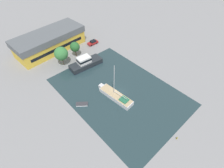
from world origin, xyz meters
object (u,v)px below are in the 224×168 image
(sailboat_moored, at_px, (116,96))
(parked_car, at_px, (93,42))
(quay_tree_by_water, at_px, (61,54))
(motor_cruiser, at_px, (85,63))
(warehouse_building, at_px, (50,41))
(quay_tree_near_building, at_px, (75,47))
(small_dinghy, at_px, (82,104))

(sailboat_moored, bearing_deg, parked_car, 59.42)
(quay_tree_by_water, xyz_separation_m, motor_cruiser, (5.39, -5.87, -3.34))
(sailboat_moored, bearing_deg, warehouse_building, 86.92)
(parked_car, xyz_separation_m, sailboat_moored, (-13.03, -27.53, -0.03))
(warehouse_building, height_order, quay_tree_near_building, warehouse_building)
(warehouse_building, xyz_separation_m, small_dinghy, (-7.51, -31.25, -3.28))
(motor_cruiser, bearing_deg, quay_tree_by_water, 47.35)
(sailboat_moored, xyz_separation_m, small_dinghy, (-8.85, 4.42, -0.50))
(warehouse_building, distance_m, quay_tree_near_building, 11.55)
(motor_cruiser, bearing_deg, sailboat_moored, 177.42)
(quay_tree_near_building, relative_size, quay_tree_by_water, 0.83)
(sailboat_moored, relative_size, motor_cruiser, 1.02)
(quay_tree_near_building, distance_m, sailboat_moored, 25.49)
(sailboat_moored, distance_m, small_dinghy, 9.91)
(quay_tree_by_water, distance_m, parked_car, 16.99)
(quay_tree_near_building, relative_size, motor_cruiser, 0.49)
(quay_tree_by_water, distance_m, sailboat_moored, 24.31)
(warehouse_building, relative_size, quay_tree_by_water, 3.84)
(small_dinghy, bearing_deg, warehouse_building, -154.06)
(quay_tree_near_building, height_order, quay_tree_by_water, quay_tree_by_water)
(small_dinghy, bearing_deg, quay_tree_by_water, -157.19)
(quay_tree_by_water, distance_m, small_dinghy, 20.70)
(quay_tree_near_building, distance_m, parked_car, 10.66)
(warehouse_building, relative_size, parked_car, 6.16)
(warehouse_building, height_order, motor_cruiser, warehouse_building)
(warehouse_building, bearing_deg, small_dinghy, -107.64)
(quay_tree_near_building, relative_size, sailboat_moored, 0.48)
(warehouse_building, height_order, parked_car, warehouse_building)
(quay_tree_near_building, distance_m, small_dinghy, 24.22)
(warehouse_building, relative_size, sailboat_moored, 2.24)
(quay_tree_by_water, xyz_separation_m, sailboat_moored, (3.07, -23.79, -3.98))
(quay_tree_by_water, relative_size, small_dinghy, 2.03)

